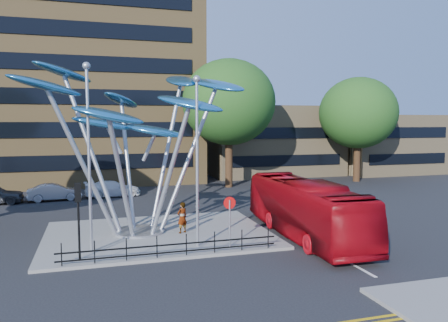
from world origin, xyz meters
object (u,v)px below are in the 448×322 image
object	(u,v)px
leaf_sculpture	(135,110)
red_bus	(305,209)
pedestrian	(182,218)
parked_car_right	(113,189)
tree_far	(358,113)
tree_right	(229,102)
street_lamp_left	(89,141)
parked_car_mid	(54,192)
traffic_light_island	(78,204)
street_lamp_right	(197,146)
no_entry_sign_island	(230,213)

from	to	relation	value
leaf_sculpture	red_bus	xyz separation A→B (m)	(8.67, -3.12, -5.32)
pedestrian	parked_car_right	xyz separation A→B (m)	(-3.15, 13.97, -0.35)
tree_far	red_bus	world-z (taller)	tree_far
tree_right	street_lamp_left	world-z (taller)	tree_right
street_lamp_left	red_bus	distance (m)	11.73
street_lamp_left	pedestrian	world-z (taller)	street_lamp_left
tree_right	pedestrian	distance (m)	19.36
street_lamp_left	parked_car_mid	size ratio (longest dim) A/B	2.17
tree_right	street_lamp_left	xyz separation A→B (m)	(-12.50, -18.50, -2.68)
street_lamp_left	parked_car_right	xyz separation A→B (m)	(1.62, 16.18, -4.70)
parked_car_mid	red_bus	bearing A→B (deg)	-144.58
traffic_light_island	pedestrian	size ratio (longest dim) A/B	2.00
street_lamp_left	red_bus	size ratio (longest dim) A/B	0.79
red_bus	tree_far	bearing A→B (deg)	52.07
tree_far	street_lamp_right	size ratio (longest dim) A/B	1.30
street_lamp_right	parked_car_right	xyz separation A→B (m)	(-3.38, 16.68, -4.44)
tree_right	parked_car_right	size ratio (longest dim) A/B	2.67
tree_right	street_lamp_right	world-z (taller)	tree_right
street_lamp_left	no_entry_sign_island	xyz separation A→B (m)	(6.50, -0.98, -3.54)
parked_car_right	street_lamp_right	bearing A→B (deg)	-174.34
street_lamp_right	pedestrian	world-z (taller)	street_lamp_right
parked_car_mid	street_lamp_right	bearing A→B (deg)	-160.50
street_lamp_right	tree_right	bearing A→B (deg)	68.46
leaf_sculpture	no_entry_sign_island	xyz separation A→B (m)	(4.07, -4.16, -5.06)
leaf_sculpture	street_lamp_right	xyz separation A→B (m)	(2.57, -3.68, -1.78)
leaf_sculpture	street_lamp_left	bearing A→B (deg)	-127.40
parked_car_mid	parked_car_right	world-z (taller)	parked_car_mid
street_lamp_right	pedestrian	bearing A→B (deg)	94.88
tree_right	pedestrian	bearing A→B (deg)	-115.39
street_lamp_right	traffic_light_island	xyz separation A→B (m)	(-5.50, -0.50, -2.48)
no_entry_sign_island	red_bus	distance (m)	4.72
tree_right	leaf_sculpture	xyz separation A→B (m)	(-10.07, -15.32, -1.16)
street_lamp_right	leaf_sculpture	bearing A→B (deg)	124.91
leaf_sculpture	no_entry_sign_island	world-z (taller)	leaf_sculpture
parked_car_mid	tree_far	bearing A→B (deg)	-90.91
no_entry_sign_island	pedestrian	world-z (taller)	no_entry_sign_island
leaf_sculpture	red_bus	bearing A→B (deg)	-19.80
no_entry_sign_island	leaf_sculpture	bearing A→B (deg)	134.33
street_lamp_right	pedestrian	distance (m)	4.91
no_entry_sign_island	red_bus	bearing A→B (deg)	12.78
street_lamp_right	no_entry_sign_island	bearing A→B (deg)	-17.87
leaf_sculpture	pedestrian	distance (m)	6.39
street_lamp_left	red_bus	xyz separation A→B (m)	(11.10, 0.06, -3.80)
street_lamp_left	parked_car_right	world-z (taller)	street_lamp_left
no_entry_sign_island	parked_car_mid	world-z (taller)	no_entry_sign_island
tree_right	tree_far	bearing A→B (deg)	0.00
tree_far	street_lamp_left	distance (m)	32.37
pedestrian	parked_car_right	distance (m)	14.33
tree_right	traffic_light_island	world-z (taller)	tree_right
street_lamp_right	no_entry_sign_island	size ratio (longest dim) A/B	3.39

